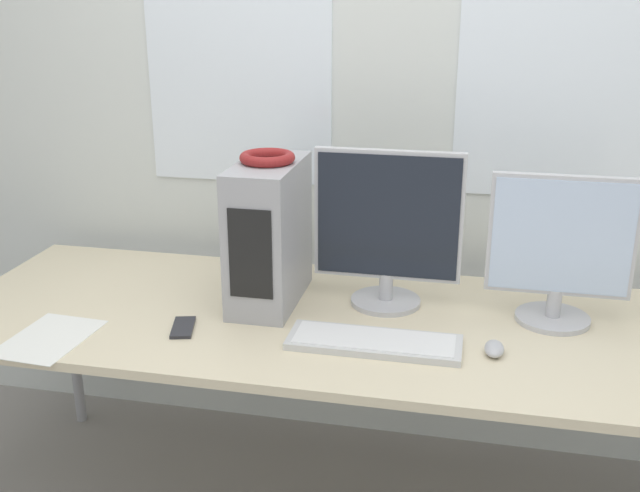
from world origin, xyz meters
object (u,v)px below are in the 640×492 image
at_px(headphones, 267,158).
at_px(mouse, 494,349).
at_px(monitor_right_near, 560,250).
at_px(cell_phone, 183,327).
at_px(pc_tower, 269,233).
at_px(monitor_main, 388,228).
at_px(keyboard, 374,342).

bearing_deg(headphones, mouse, -18.36).
bearing_deg(monitor_right_near, cell_phone, -164.89).
distance_m(pc_tower, mouse, 0.77).
height_order(monitor_right_near, mouse, monitor_right_near).
bearing_deg(headphones, monitor_right_near, 1.54).
relative_size(headphones, monitor_main, 0.34).
bearing_deg(pc_tower, headphones, 90.00).
distance_m(keyboard, mouse, 0.33).
bearing_deg(pc_tower, monitor_main, 7.37).
xyz_separation_m(monitor_right_near, keyboard, (-0.50, -0.28, -0.22)).
bearing_deg(monitor_main, pc_tower, -172.63).
relative_size(headphones, cell_phone, 1.14).
distance_m(monitor_main, keyboard, 0.39).
relative_size(pc_tower, monitor_main, 0.91).
distance_m(monitor_main, cell_phone, 0.69).
bearing_deg(keyboard, monitor_right_near, 28.84).
bearing_deg(mouse, cell_phone, -177.96).
relative_size(monitor_main, cell_phone, 3.35).
bearing_deg(mouse, monitor_right_near, 56.01).
distance_m(headphones, cell_phone, 0.57).
distance_m(headphones, mouse, 0.86).
bearing_deg(pc_tower, cell_phone, -126.16).
relative_size(pc_tower, mouse, 4.85).
distance_m(headphones, keyboard, 0.64).
bearing_deg(headphones, keyboard, -34.15).
xyz_separation_m(pc_tower, headphones, (0.00, 0.00, 0.24)).
xyz_separation_m(pc_tower, monitor_right_near, (0.87, 0.02, 0.00)).
bearing_deg(headphones, cell_phone, -126.07).
relative_size(headphones, keyboard, 0.35).
height_order(monitor_right_near, keyboard, monitor_right_near).
bearing_deg(pc_tower, keyboard, -34.06).
xyz_separation_m(mouse, cell_phone, (-0.89, -0.03, -0.01)).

